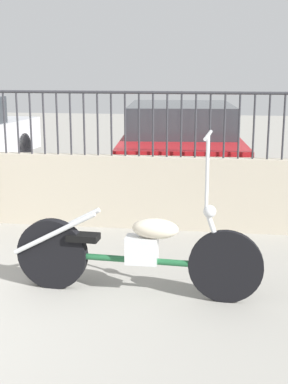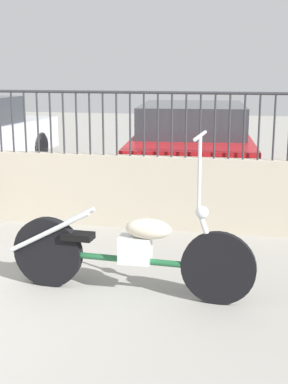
{
  "view_description": "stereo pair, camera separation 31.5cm",
  "coord_description": "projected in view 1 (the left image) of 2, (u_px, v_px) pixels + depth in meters",
  "views": [
    {
      "loc": [
        2.88,
        -3.35,
        1.98
      ],
      "look_at": [
        2.1,
        2.09,
        0.7
      ],
      "focal_mm": 50.0,
      "sensor_mm": 36.0,
      "label": 1
    },
    {
      "loc": [
        3.19,
        -3.29,
        1.98
      ],
      "look_at": [
        2.1,
        2.09,
        0.7
      ],
      "focal_mm": 50.0,
      "sensor_mm": 36.0,
      "label": 2
    }
  ],
  "objects": [
    {
      "name": "motorcycle_green",
      "position": [
        125.0,
        250.0,
        4.72
      ],
      "size": [
        2.23,
        0.52,
        1.46
      ],
      "rotation": [
        0.0,
        0.0,
        -0.06
      ],
      "color": "black",
      "rests_on": "ground_plane"
    },
    {
      "name": "car_red",
      "position": [
        180.0,
        144.0,
        9.1
      ],
      "size": [
        2.25,
        4.66,
        1.4
      ],
      "rotation": [
        0.0,
        0.0,
        1.66
      ],
      "color": "black",
      "rests_on": "ground_plane"
    }
  ]
}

